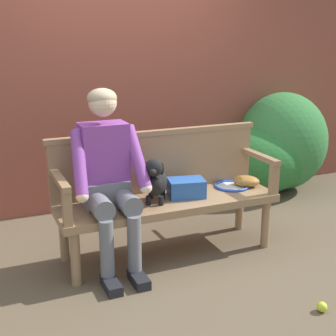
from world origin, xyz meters
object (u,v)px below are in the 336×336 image
(garden_bench, at_px, (168,206))
(tennis_racket, at_px, (230,185))
(person_seated, at_px, (108,173))
(sports_bag, at_px, (186,188))
(baseball_glove, at_px, (246,181))
(tennis_ball, at_px, (322,307))
(dog_on_bench, at_px, (155,180))

(garden_bench, xyz_separation_m, tennis_racket, (0.61, 0.09, 0.07))
(tennis_racket, bearing_deg, garden_bench, -171.74)
(person_seated, relative_size, tennis_racket, 2.36)
(person_seated, relative_size, sports_bag, 4.75)
(baseball_glove, xyz_separation_m, tennis_ball, (-0.16, -1.17, -0.47))
(tennis_racket, bearing_deg, dog_on_bench, -169.92)
(person_seated, distance_m, dog_on_bench, 0.37)
(baseball_glove, bearing_deg, sports_bag, -140.39)
(dog_on_bench, relative_size, tennis_racket, 0.65)
(person_seated, xyz_separation_m, tennis_racket, (1.09, 0.10, -0.26))
(person_seated, height_order, tennis_ball, person_seated)
(dog_on_bench, distance_m, sports_bag, 0.30)
(tennis_racket, distance_m, baseball_glove, 0.14)
(garden_bench, relative_size, baseball_glove, 7.84)
(baseball_glove, bearing_deg, tennis_ball, -61.23)
(garden_bench, bearing_deg, baseball_glove, 2.38)
(tennis_racket, relative_size, baseball_glove, 2.57)
(person_seated, xyz_separation_m, sports_bag, (0.63, 0.01, -0.20))
(person_seated, bearing_deg, baseball_glove, 2.20)
(sports_bag, bearing_deg, dog_on_bench, -171.89)
(tennis_racket, xyz_separation_m, tennis_ball, (-0.04, -1.23, -0.44))
(garden_bench, relative_size, dog_on_bench, 4.70)
(person_seated, distance_m, tennis_ball, 1.69)
(garden_bench, relative_size, tennis_ball, 26.14)
(person_seated, relative_size, dog_on_bench, 3.63)
(garden_bench, bearing_deg, sports_bag, -0.70)
(tennis_racket, bearing_deg, sports_bag, -168.71)
(tennis_racket, relative_size, sports_bag, 2.02)
(dog_on_bench, xyz_separation_m, tennis_racket, (0.73, 0.13, -0.17))
(tennis_racket, height_order, tennis_ball, tennis_racket)
(dog_on_bench, bearing_deg, tennis_ball, -57.84)
(garden_bench, height_order, baseball_glove, baseball_glove)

